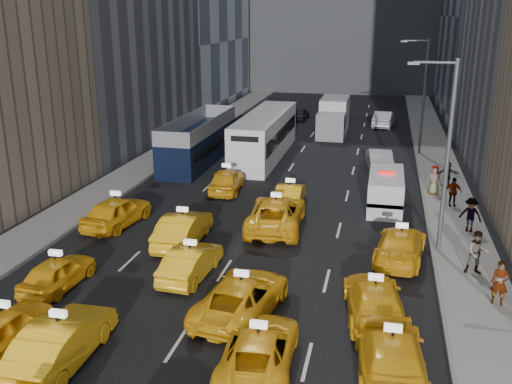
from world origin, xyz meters
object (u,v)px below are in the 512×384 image
pedestrian_0 (500,283)px  city_bus (265,136)px  double_decker (199,140)px  nypd_van (386,191)px  box_truck (333,117)px

pedestrian_0 → city_bus: bearing=137.0°
city_bus → pedestrian_0: bearing=-53.3°
pedestrian_0 → double_decker: bearing=148.4°
nypd_van → pedestrian_0: nypd_van is taller
nypd_van → double_decker: (-13.87, 7.82, 0.69)m
box_truck → nypd_van: bearing=-76.4°
pedestrian_0 → nypd_van: bearing=125.8°
nypd_van → city_bus: 13.98m
box_truck → pedestrian_0: 32.85m
city_bus → pedestrian_0: (13.69, -21.53, -0.65)m
double_decker → box_truck: 15.38m
double_decker → city_bus: (4.53, 2.56, 0.02)m
double_decker → city_bus: 5.21m
double_decker → pedestrian_0: double_decker is taller
nypd_van → box_truck: bearing=107.2°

